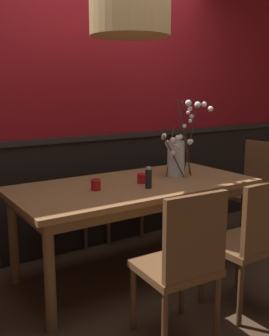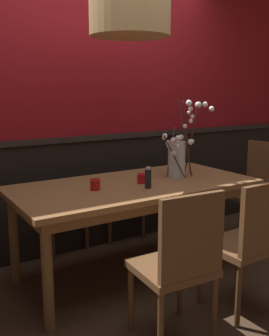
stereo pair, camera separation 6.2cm
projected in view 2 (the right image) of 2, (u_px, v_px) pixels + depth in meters
name	position (u px, v px, depth m)	size (l,w,h in m)	color
ground_plane	(134.00, 273.00, 3.24)	(24.00, 24.00, 0.00)	#422D1E
back_wall	(91.00, 102.00, 3.59)	(5.75, 0.14, 2.76)	black
dining_table	(134.00, 193.00, 3.10)	(1.91, 0.93, 0.76)	olive
chair_far_side_left	(57.00, 194.00, 3.71)	(0.44, 0.45, 0.91)	brown
chair_head_east_end	(257.00, 187.00, 3.87)	(0.46, 0.47, 0.98)	brown
chair_far_side_right	(116.00, 182.00, 4.04)	(0.46, 0.46, 0.98)	brown
chair_near_side_left	(180.00, 261.00, 2.25)	(0.46, 0.44, 0.94)	brown
chair_near_side_right	(249.00, 239.00, 2.58)	(0.45, 0.41, 0.92)	brown
vase_with_blossoms	(178.00, 155.00, 3.29)	(0.43, 0.32, 0.65)	silver
candle_holder_nearer_center	(142.00, 178.00, 3.08)	(0.08, 0.08, 0.07)	red
candle_holder_nearer_edge	(95.00, 184.00, 2.87)	(0.08, 0.08, 0.08)	red
condiment_bottle	(148.00, 178.00, 2.91)	(0.05, 0.05, 0.16)	black
pendant_lamp	(130.00, 16.00, 2.77)	(0.58, 0.58, 0.90)	tan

